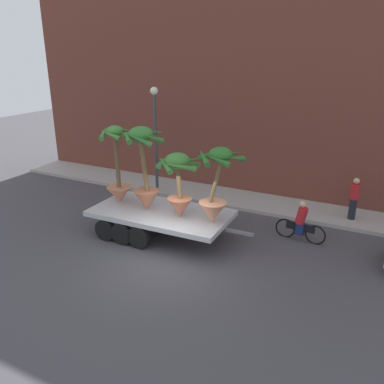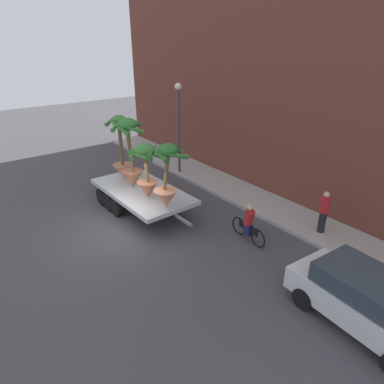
{
  "view_description": "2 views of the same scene",
  "coord_description": "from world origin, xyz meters",
  "px_view_note": "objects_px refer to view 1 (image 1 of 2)",
  "views": [
    {
      "loc": [
        5.9,
        -9.85,
        6.5
      ],
      "look_at": [
        -0.22,
        2.14,
        1.64
      ],
      "focal_mm": 36.87,
      "sensor_mm": 36.0,
      "label": 1
    },
    {
      "loc": [
        11.14,
        -5.11,
        7.13
      ],
      "look_at": [
        1.51,
        2.21,
        1.61
      ],
      "focal_mm": 31.93,
      "sensor_mm": 36.0,
      "label": 2
    }
  ],
  "objects_px": {
    "potted_palm_front": "(118,171)",
    "pedestrian_near_gate": "(354,198)",
    "flatbed_trailer": "(156,215)",
    "cyclist": "(301,223)",
    "potted_palm_extra": "(144,170)",
    "potted_palm_middle": "(179,183)",
    "street_lamp": "(155,126)",
    "potted_palm_rear": "(216,189)"
  },
  "relations": [
    {
      "from": "potted_palm_front",
      "to": "cyclist",
      "type": "xyz_separation_m",
      "value": [
        6.57,
        1.84,
        -1.52
      ]
    },
    {
      "from": "potted_palm_rear",
      "to": "pedestrian_near_gate",
      "type": "distance_m",
      "value": 6.14
    },
    {
      "from": "potted_palm_extra",
      "to": "pedestrian_near_gate",
      "type": "distance_m",
      "value": 8.25
    },
    {
      "from": "potted_palm_middle",
      "to": "street_lamp",
      "type": "xyz_separation_m",
      "value": [
        -3.45,
        4.05,
        0.99
      ]
    },
    {
      "from": "pedestrian_near_gate",
      "to": "street_lamp",
      "type": "xyz_separation_m",
      "value": [
        -8.71,
        -0.61,
        2.19
      ]
    },
    {
      "from": "cyclist",
      "to": "street_lamp",
      "type": "height_order",
      "value": "street_lamp"
    },
    {
      "from": "potted_palm_middle",
      "to": "cyclist",
      "type": "xyz_separation_m",
      "value": [
        3.79,
        2.13,
        -1.58
      ]
    },
    {
      "from": "potted_palm_middle",
      "to": "potted_palm_front",
      "type": "distance_m",
      "value": 2.8
    },
    {
      "from": "potted_palm_middle",
      "to": "potted_palm_front",
      "type": "relative_size",
      "value": 0.78
    },
    {
      "from": "flatbed_trailer",
      "to": "potted_palm_rear",
      "type": "relative_size",
      "value": 2.3
    },
    {
      "from": "potted_palm_extra",
      "to": "pedestrian_near_gate",
      "type": "relative_size",
      "value": 1.79
    },
    {
      "from": "potted_palm_extra",
      "to": "potted_palm_front",
      "type": "bearing_deg",
      "value": 170.29
    },
    {
      "from": "potted_palm_middle",
      "to": "pedestrian_near_gate",
      "type": "relative_size",
      "value": 1.35
    },
    {
      "from": "potted_palm_front",
      "to": "potted_palm_extra",
      "type": "relative_size",
      "value": 0.96
    },
    {
      "from": "potted_palm_middle",
      "to": "cyclist",
      "type": "relative_size",
      "value": 1.25
    },
    {
      "from": "pedestrian_near_gate",
      "to": "cyclist",
      "type": "bearing_deg",
      "value": -120.25
    },
    {
      "from": "potted_palm_rear",
      "to": "pedestrian_near_gate",
      "type": "height_order",
      "value": "potted_palm_rear"
    },
    {
      "from": "street_lamp",
      "to": "cyclist",
      "type": "bearing_deg",
      "value": -14.93
    },
    {
      "from": "cyclist",
      "to": "pedestrian_near_gate",
      "type": "distance_m",
      "value": 2.96
    },
    {
      "from": "potted_palm_front",
      "to": "cyclist",
      "type": "distance_m",
      "value": 6.99
    },
    {
      "from": "potted_palm_front",
      "to": "pedestrian_near_gate",
      "type": "bearing_deg",
      "value": 28.53
    },
    {
      "from": "potted_palm_rear",
      "to": "potted_palm_extra",
      "type": "relative_size",
      "value": 0.86
    },
    {
      "from": "potted_palm_front",
      "to": "street_lamp",
      "type": "relative_size",
      "value": 0.61
    },
    {
      "from": "pedestrian_near_gate",
      "to": "potted_palm_extra",
      "type": "bearing_deg",
      "value": -145.45
    },
    {
      "from": "potted_palm_front",
      "to": "potted_palm_rear",
      "type": "bearing_deg",
      "value": -2.53
    },
    {
      "from": "flatbed_trailer",
      "to": "potted_palm_front",
      "type": "relative_size",
      "value": 2.06
    },
    {
      "from": "flatbed_trailer",
      "to": "cyclist",
      "type": "bearing_deg",
      "value": 21.49
    },
    {
      "from": "potted_palm_front",
      "to": "pedestrian_near_gate",
      "type": "distance_m",
      "value": 9.23
    },
    {
      "from": "potted_palm_rear",
      "to": "flatbed_trailer",
      "type": "bearing_deg",
      "value": 177.74
    },
    {
      "from": "potted_palm_rear",
      "to": "potted_palm_middle",
      "type": "bearing_deg",
      "value": -175.54
    },
    {
      "from": "potted_palm_middle",
      "to": "street_lamp",
      "type": "distance_m",
      "value": 5.41
    },
    {
      "from": "cyclist",
      "to": "street_lamp",
      "type": "xyz_separation_m",
      "value": [
        -7.23,
        1.93,
        2.56
      ]
    },
    {
      "from": "potted_palm_middle",
      "to": "street_lamp",
      "type": "height_order",
      "value": "street_lamp"
    },
    {
      "from": "potted_palm_rear",
      "to": "potted_palm_front",
      "type": "distance_m",
      "value": 4.11
    },
    {
      "from": "flatbed_trailer",
      "to": "cyclist",
      "type": "distance_m",
      "value": 5.26
    },
    {
      "from": "potted_palm_middle",
      "to": "potted_palm_extra",
      "type": "relative_size",
      "value": 0.75
    },
    {
      "from": "potted_palm_rear",
      "to": "cyclist",
      "type": "distance_m",
      "value": 3.54
    },
    {
      "from": "potted_palm_rear",
      "to": "cyclist",
      "type": "xyz_separation_m",
      "value": [
        2.46,
        2.02,
        -1.55
      ]
    },
    {
      "from": "street_lamp",
      "to": "flatbed_trailer",
      "type": "bearing_deg",
      "value": -58.74
    },
    {
      "from": "flatbed_trailer",
      "to": "potted_palm_front",
      "type": "height_order",
      "value": "potted_palm_front"
    },
    {
      "from": "potted_palm_extra",
      "to": "street_lamp",
      "type": "relative_size",
      "value": 0.63
    },
    {
      "from": "potted_palm_extra",
      "to": "pedestrian_near_gate",
      "type": "height_order",
      "value": "potted_palm_extra"
    }
  ]
}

